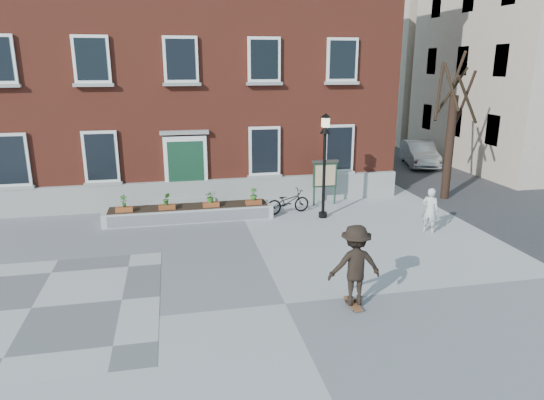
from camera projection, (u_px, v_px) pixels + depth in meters
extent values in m
plane|color=#9F9FA2|center=(285.00, 304.00, 11.80)|extent=(100.00, 100.00, 0.00)
cube|color=#5D5D5F|center=(31.00, 308.00, 11.57)|extent=(6.00, 6.00, 0.01)
imported|color=black|center=(288.00, 202.00, 18.85)|extent=(1.88, 0.96, 0.94)
imported|color=silver|center=(419.00, 153.00, 27.73)|extent=(2.52, 4.48, 1.40)
imported|color=silver|center=(430.00, 210.00, 16.61)|extent=(0.67, 0.68, 1.58)
cube|color=maroon|center=(178.00, 56.00, 22.98)|extent=(18.00, 10.00, 12.00)
cube|color=#9B9A96|center=(187.00, 194.00, 19.63)|extent=(18.00, 0.24, 1.10)
cube|color=gray|center=(188.00, 206.00, 19.63)|extent=(2.60, 0.80, 0.20)
cube|color=#969691|center=(188.00, 200.00, 19.71)|extent=(2.20, 0.50, 0.20)
cube|color=white|center=(186.00, 167.00, 19.37)|extent=(1.70, 0.12, 2.50)
cube|color=#153C26|center=(186.00, 170.00, 19.35)|extent=(1.40, 0.06, 2.30)
cube|color=gray|center=(184.00, 132.00, 18.95)|extent=(1.90, 0.25, 0.15)
cube|color=silver|center=(10.00, 160.00, 17.95)|extent=(1.30, 0.10, 2.00)
cube|color=black|center=(10.00, 160.00, 17.91)|extent=(1.08, 0.04, 1.78)
cube|color=#9F9F9A|center=(14.00, 188.00, 18.18)|extent=(1.44, 0.20, 0.12)
cube|color=white|center=(101.00, 157.00, 18.58)|extent=(1.30, 0.10, 2.00)
cube|color=black|center=(101.00, 157.00, 18.53)|extent=(1.08, 0.04, 1.78)
cube|color=gray|center=(103.00, 184.00, 18.81)|extent=(1.44, 0.20, 0.12)
cube|color=white|center=(91.00, 59.00, 17.60)|extent=(1.30, 0.10, 1.70)
cube|color=black|center=(91.00, 59.00, 17.56)|extent=(1.08, 0.04, 1.48)
cube|color=#A3A29D|center=(94.00, 85.00, 17.79)|extent=(1.44, 0.20, 0.12)
cube|color=white|center=(181.00, 59.00, 18.23)|extent=(1.30, 0.10, 1.70)
cube|color=black|center=(181.00, 59.00, 18.18)|extent=(1.08, 0.04, 1.48)
cube|color=gray|center=(182.00, 84.00, 18.42)|extent=(1.44, 0.20, 0.12)
cube|color=white|center=(264.00, 151.00, 19.83)|extent=(1.30, 0.10, 2.00)
cube|color=black|center=(265.00, 151.00, 19.78)|extent=(1.08, 0.04, 1.78)
cube|color=#A0A09B|center=(265.00, 177.00, 20.06)|extent=(1.44, 0.20, 0.12)
cube|color=white|center=(264.00, 60.00, 18.85)|extent=(1.30, 0.10, 1.70)
cube|color=black|center=(264.00, 60.00, 18.81)|extent=(1.08, 0.04, 1.48)
cube|color=gray|center=(264.00, 84.00, 19.04)|extent=(1.44, 0.20, 0.12)
cube|color=white|center=(339.00, 148.00, 20.45)|extent=(1.30, 0.10, 2.00)
cube|color=black|center=(339.00, 149.00, 20.40)|extent=(1.08, 0.04, 1.78)
cube|color=#AAAAA5|center=(338.00, 173.00, 20.68)|extent=(1.44, 0.20, 0.12)
cube|color=white|center=(342.00, 60.00, 19.48)|extent=(1.30, 0.10, 1.70)
cube|color=black|center=(343.00, 60.00, 19.43)|extent=(1.08, 0.04, 1.48)
cube|color=#ADADA8|center=(342.00, 83.00, 19.67)|extent=(1.44, 0.20, 0.12)
cube|color=silver|center=(189.00, 213.00, 18.13)|extent=(6.20, 1.10, 0.50)
cube|color=#ACACAC|center=(190.00, 218.00, 17.60)|extent=(5.80, 0.02, 0.40)
cube|color=black|center=(189.00, 207.00, 18.06)|extent=(5.80, 0.90, 0.06)
cube|color=#964920|center=(124.00, 210.00, 17.35)|extent=(0.60, 0.25, 0.20)
imported|color=#245D1B|center=(124.00, 201.00, 17.26)|extent=(0.24, 0.24, 0.45)
cube|color=brown|center=(167.00, 207.00, 17.64)|extent=(0.60, 0.25, 0.20)
imported|color=#2B6A1F|center=(166.00, 199.00, 17.55)|extent=(0.25, 0.25, 0.45)
cube|color=#964520|center=(211.00, 205.00, 17.95)|extent=(0.60, 0.25, 0.20)
imported|color=#326B20|center=(211.00, 196.00, 17.86)|extent=(0.40, 0.40, 0.45)
cube|color=brown|center=(254.00, 202.00, 18.26)|extent=(0.60, 0.25, 0.20)
imported|color=#2F6D20|center=(253.00, 194.00, 18.18)|extent=(0.25, 0.25, 0.45)
cylinder|color=black|center=(449.00, 148.00, 20.50)|extent=(0.36, 0.36, 4.40)
cylinder|color=#311F16|center=(465.00, 98.00, 20.03)|extent=(0.12, 1.12, 2.23)
cylinder|color=black|center=(452.00, 91.00, 20.39)|extent=(1.18, 0.49, 1.97)
cylinder|color=black|center=(439.00, 91.00, 20.11)|extent=(0.88, 1.14, 2.35)
cylinder|color=black|center=(452.00, 87.00, 19.55)|extent=(0.60, 0.77, 1.90)
cylinder|color=black|center=(467.00, 100.00, 19.40)|extent=(1.39, 0.55, 1.95)
cylinder|color=#302015|center=(459.00, 71.00, 19.80)|extent=(0.43, 0.48, 1.58)
cube|color=#3B3B3E|center=(403.00, 155.00, 31.11)|extent=(8.00, 36.00, 0.01)
cube|color=beige|center=(433.00, 53.00, 38.06)|extent=(10.00, 11.00, 13.00)
cube|color=black|center=(493.00, 130.00, 23.85)|extent=(0.08, 1.00, 1.50)
cube|color=black|center=(457.00, 123.00, 26.86)|extent=(0.08, 1.00, 1.50)
cube|color=black|center=(427.00, 117.00, 29.88)|extent=(0.08, 1.00, 1.50)
cube|color=black|center=(502.00, 60.00, 22.96)|extent=(0.08, 1.00, 1.50)
cube|color=black|center=(463.00, 61.00, 25.97)|extent=(0.08, 1.00, 1.50)
cube|color=black|center=(432.00, 61.00, 28.99)|extent=(0.08, 1.00, 1.50)
cube|color=black|center=(437.00, 4.00, 28.12)|extent=(0.08, 1.00, 1.50)
cylinder|color=black|center=(323.00, 215.00, 18.44)|extent=(0.32, 0.32, 0.20)
cylinder|color=black|center=(324.00, 176.00, 18.03)|extent=(0.12, 0.12, 3.20)
cone|color=black|center=(325.00, 129.00, 17.56)|extent=(0.40, 0.40, 0.30)
cube|color=beige|center=(326.00, 122.00, 17.49)|extent=(0.24, 0.24, 0.34)
cone|color=black|center=(326.00, 115.00, 17.43)|extent=(0.40, 0.40, 0.16)
cylinder|color=#1B3623|center=(314.00, 184.00, 19.83)|extent=(0.08, 0.08, 1.80)
cylinder|color=#1B3727|center=(335.00, 183.00, 20.01)|extent=(0.08, 0.08, 1.80)
cube|color=#193221|center=(325.00, 175.00, 19.83)|extent=(1.00, 0.10, 1.00)
cube|color=beige|center=(325.00, 175.00, 19.77)|extent=(0.85, 0.02, 0.85)
cube|color=#3B3633|center=(325.00, 161.00, 19.67)|extent=(1.10, 0.16, 0.10)
cube|color=brown|center=(353.00, 303.00, 11.69)|extent=(0.22, 0.78, 0.03)
cylinder|color=black|center=(354.00, 311.00, 11.42)|extent=(0.03, 0.05, 0.05)
cylinder|color=black|center=(361.00, 310.00, 11.45)|extent=(0.03, 0.05, 0.05)
cylinder|color=black|center=(345.00, 300.00, 11.94)|extent=(0.03, 0.05, 0.05)
cylinder|color=black|center=(352.00, 299.00, 11.98)|extent=(0.03, 0.05, 0.05)
imported|color=black|center=(355.00, 265.00, 11.42)|extent=(1.30, 0.77, 1.97)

